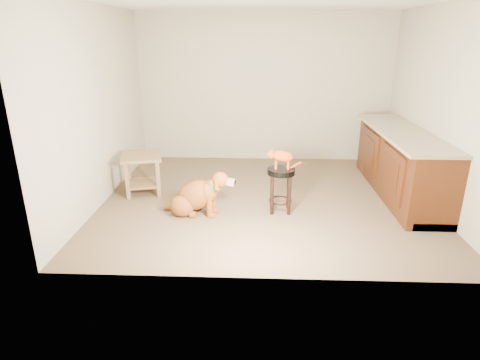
{
  "coord_description": "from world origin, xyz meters",
  "views": [
    {
      "loc": [
        -0.14,
        -5.3,
        2.18
      ],
      "look_at": [
        -0.34,
        -0.48,
        0.45
      ],
      "focal_mm": 30.0,
      "sensor_mm": 36.0,
      "label": 1
    }
  ],
  "objects_px": {
    "golden_retriever": "(196,196)",
    "tabby_kitten": "(281,157)",
    "side_table": "(143,168)",
    "wood_stool": "(374,152)",
    "padded_stool": "(281,181)"
  },
  "relations": [
    {
      "from": "tabby_kitten",
      "to": "golden_retriever",
      "type": "bearing_deg",
      "value": -172.71
    },
    {
      "from": "padded_stool",
      "to": "side_table",
      "type": "height_order",
      "value": "padded_stool"
    },
    {
      "from": "golden_retriever",
      "to": "tabby_kitten",
      "type": "relative_size",
      "value": 2.1
    },
    {
      "from": "golden_retriever",
      "to": "tabby_kitten",
      "type": "xyz_separation_m",
      "value": [
        1.08,
        0.12,
        0.51
      ]
    },
    {
      "from": "golden_retriever",
      "to": "wood_stool",
      "type": "bearing_deg",
      "value": 43.67
    },
    {
      "from": "golden_retriever",
      "to": "tabby_kitten",
      "type": "bearing_deg",
      "value": 16.49
    },
    {
      "from": "golden_retriever",
      "to": "padded_stool",
      "type": "bearing_deg",
      "value": 16.37
    },
    {
      "from": "padded_stool",
      "to": "tabby_kitten",
      "type": "distance_m",
      "value": 0.33
    },
    {
      "from": "wood_stool",
      "to": "tabby_kitten",
      "type": "relative_size",
      "value": 1.41
    },
    {
      "from": "wood_stool",
      "to": "golden_retriever",
      "type": "relative_size",
      "value": 0.67
    },
    {
      "from": "wood_stool",
      "to": "side_table",
      "type": "height_order",
      "value": "wood_stool"
    },
    {
      "from": "golden_retriever",
      "to": "side_table",
      "type": "bearing_deg",
      "value": 151.51
    },
    {
      "from": "tabby_kitten",
      "to": "wood_stool",
      "type": "bearing_deg",
      "value": 46.41
    },
    {
      "from": "padded_stool",
      "to": "side_table",
      "type": "xyz_separation_m",
      "value": [
        -1.97,
        0.58,
        -0.04
      ]
    },
    {
      "from": "side_table",
      "to": "golden_retriever",
      "type": "relative_size",
      "value": 0.68
    }
  ]
}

